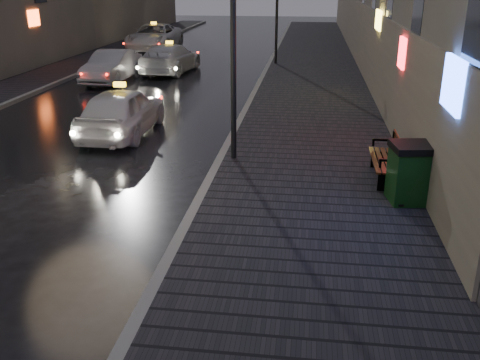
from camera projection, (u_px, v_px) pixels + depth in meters
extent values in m
plane|color=black|center=(65.00, 281.00, 8.44)|extent=(120.00, 120.00, 0.00)
cube|color=black|center=(314.00, 68.00, 27.39)|extent=(4.60, 58.00, 0.15)
cube|color=slate|center=(268.00, 67.00, 27.68)|extent=(0.20, 58.00, 0.15)
cube|color=black|center=(80.00, 64.00, 28.91)|extent=(2.40, 58.00, 0.15)
cube|color=slate|center=(103.00, 64.00, 28.75)|extent=(0.20, 58.00, 0.15)
cylinder|color=black|center=(233.00, 59.00, 12.82)|extent=(0.14, 0.14, 5.00)
cylinder|color=black|center=(277.00, 14.00, 27.64)|extent=(0.14, 0.14, 5.00)
cube|color=black|center=(390.00, 182.00, 11.51)|extent=(0.51, 0.07, 0.41)
cube|color=black|center=(402.00, 167.00, 11.35)|extent=(0.06, 0.06, 0.72)
cube|color=black|center=(389.00, 160.00, 11.34)|extent=(0.43, 0.05, 0.05)
cube|color=black|center=(382.00, 159.00, 12.93)|extent=(0.51, 0.07, 0.41)
cube|color=black|center=(393.00, 146.00, 12.77)|extent=(0.06, 0.06, 0.72)
cube|color=black|center=(381.00, 140.00, 12.76)|extent=(0.43, 0.05, 0.05)
cube|color=#3E1A0D|center=(386.00, 160.00, 12.13)|extent=(0.65, 1.85, 0.04)
cube|color=#3E1A0D|center=(399.00, 148.00, 12.00)|extent=(0.05, 1.85, 0.41)
cube|color=black|center=(409.00, 176.00, 10.88)|extent=(0.85, 0.85, 1.09)
cube|color=black|center=(413.00, 147.00, 10.66)|extent=(0.91, 0.91, 0.14)
imported|color=silver|center=(122.00, 111.00, 15.98)|extent=(1.73, 4.28, 1.46)
imported|color=#A4A4AC|center=(112.00, 66.00, 24.13)|extent=(1.61, 4.25, 1.38)
imported|color=silver|center=(170.00, 58.00, 26.38)|extent=(2.43, 5.02, 1.41)
imported|color=silver|center=(154.00, 37.00, 34.78)|extent=(2.71, 5.82, 1.61)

